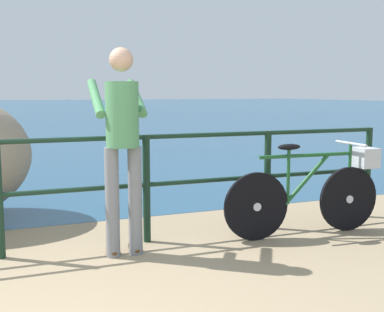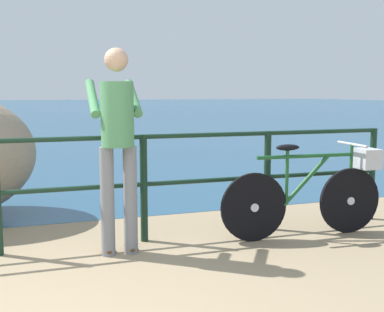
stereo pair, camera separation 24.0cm
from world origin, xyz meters
TOP-DOWN VIEW (x-y plane):
  - ground_plane at (0.00, 20.00)m, footprint 120.00×120.00m
  - sea_surface at (0.00, 47.81)m, footprint 120.00×90.00m
  - bicycle at (2.95, 1.57)m, footprint 1.70×0.48m
  - person_at_railing at (1.01, 1.65)m, footprint 0.45×0.64m

SIDE VIEW (x-z plane):
  - ground_plane at x=0.00m, z-range -0.10..0.00m
  - sea_surface at x=0.00m, z-range 0.00..0.01m
  - bicycle at x=2.95m, z-range 0.00..0.92m
  - person_at_railing at x=1.01m, z-range 0.10..1.88m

